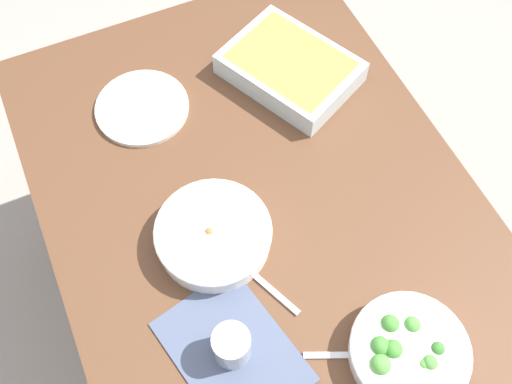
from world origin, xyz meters
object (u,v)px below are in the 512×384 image
object	(u,v)px
drink_cup	(232,346)
spoon_by_stew	(256,276)
stew_bowl	(213,235)
broccoli_bowl	(408,352)
side_plate	(142,108)
spoon_by_broccoli	(361,356)
baking_dish	(290,67)

from	to	relation	value
drink_cup	spoon_by_stew	bearing A→B (deg)	139.13
stew_bowl	broccoli_bowl	distance (m)	0.44
side_plate	spoon_by_stew	xyz separation A→B (m)	(0.49, 0.07, -0.00)
broccoli_bowl	spoon_by_broccoli	xyz separation A→B (m)	(-0.03, -0.08, -0.03)
stew_bowl	spoon_by_stew	distance (m)	0.12
spoon_by_stew	stew_bowl	bearing A→B (deg)	-156.72
broccoli_bowl	baking_dish	xyz separation A→B (m)	(-0.70, 0.10, 0.00)
baking_dish	side_plate	bearing A→B (deg)	-98.42
spoon_by_stew	baking_dish	bearing A→B (deg)	146.86
spoon_by_stew	spoon_by_broccoli	distance (m)	0.25
baking_dish	side_plate	xyz separation A→B (m)	(-0.05, -0.36, -0.03)
drink_cup	spoon_by_broccoli	bearing A→B (deg)	63.65
spoon_by_stew	spoon_by_broccoli	size ratio (longest dim) A/B	1.00
side_plate	drink_cup	bearing A→B (deg)	-2.82
broccoli_bowl	drink_cup	distance (m)	0.33
broccoli_bowl	baking_dish	distance (m)	0.71
side_plate	spoon_by_stew	world-z (taller)	side_plate
side_plate	spoon_by_stew	distance (m)	0.50
spoon_by_broccoli	broccoli_bowl	bearing A→B (deg)	66.57
broccoli_bowl	spoon_by_stew	size ratio (longest dim) A/B	1.33
broccoli_bowl	baking_dish	world-z (taller)	broccoli_bowl
stew_bowl	baking_dish	bearing A→B (deg)	134.83
side_plate	spoon_by_stew	bearing A→B (deg)	8.30
broccoli_bowl	spoon_by_broccoli	distance (m)	0.09
baking_dish	broccoli_bowl	bearing A→B (deg)	-7.86
baking_dish	spoon_by_stew	xyz separation A→B (m)	(0.44, -0.29, -0.03)
baking_dish	stew_bowl	bearing A→B (deg)	-45.17
baking_dish	drink_cup	size ratio (longest dim) A/B	4.31
drink_cup	spoon_by_broccoli	size ratio (longest dim) A/B	0.51
broccoli_bowl	baking_dish	size ratio (longest dim) A/B	0.61
baking_dish	spoon_by_broccoli	distance (m)	0.69
drink_cup	side_plate	xyz separation A→B (m)	(-0.61, 0.03, -0.03)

